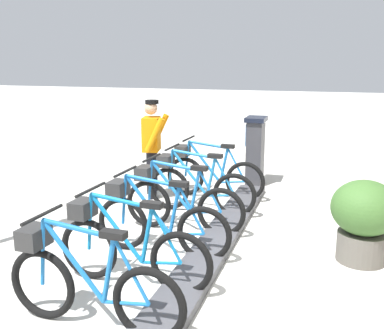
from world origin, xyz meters
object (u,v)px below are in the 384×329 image
payment_kiosk (255,150)px  bike_docked_5 (85,283)px  bike_docked_1 (196,185)px  bike_docked_3 (156,220)px  bike_docked_2 (179,201)px  worker_near_rack (152,145)px  bike_docked_4 (127,246)px  planter_bush (364,217)px  bike_docked_0 (210,173)px

payment_kiosk → bike_docked_5: (0.57, 5.10, -0.24)m
bike_docked_1 → bike_docked_3: bearing=90.0°
bike_docked_2 → worker_near_rack: worker_near_rack is taller
bike_docked_4 → planter_bush: size_ratio=1.77×
bike_docked_1 → worker_near_rack: size_ratio=1.04×
bike_docked_0 → planter_bush: bearing=141.3°
bike_docked_0 → bike_docked_3: size_ratio=1.00×
bike_docked_0 → bike_docked_4: same height
bike_docked_2 → bike_docked_4: same height
payment_kiosk → bike_docked_0: (0.57, 1.05, -0.24)m
bike_docked_3 → planter_bush: bearing=-166.8°
bike_docked_3 → bike_docked_4: same height
bike_docked_2 → planter_bush: bike_docked_2 is taller
bike_docked_2 → bike_docked_5: size_ratio=1.00×
bike_docked_2 → worker_near_rack: bearing=-54.8°
bike_docked_5 → planter_bush: bearing=-137.2°
payment_kiosk → worker_near_rack: size_ratio=0.77×
bike_docked_2 → planter_bush: (-2.35, 0.26, 0.11)m
bike_docked_3 → planter_bush: bike_docked_3 is taller
payment_kiosk → worker_near_rack: bearing=42.1°
payment_kiosk → bike_docked_4: size_ratio=0.74×
bike_docked_2 → bike_docked_3: 0.81m
bike_docked_3 → bike_docked_5: same height
bike_docked_1 → worker_near_rack: (0.93, -0.50, 0.48)m
bike_docked_1 → bike_docked_4: bearing=90.0°
payment_kiosk → bike_docked_3: payment_kiosk is taller
bike_docked_3 → worker_near_rack: (0.93, -2.12, 0.48)m
payment_kiosk → bike_docked_0: 1.22m
bike_docked_0 → bike_docked_1: same height
worker_near_rack → bike_docked_4: bearing=107.6°
bike_docked_1 → planter_bush: (-2.35, 1.07, 0.11)m
payment_kiosk → bike_docked_1: size_ratio=0.74×
payment_kiosk → bike_docked_2: bearing=77.9°
bike_docked_3 → worker_near_rack: worker_near_rack is taller
bike_docked_5 → bike_docked_1: bearing=-90.0°
bike_docked_0 → planter_bush: (-2.35, 1.88, 0.11)m
bike_docked_3 → bike_docked_5: (0.00, 1.62, 0.00)m
payment_kiosk → bike_docked_4: payment_kiosk is taller
bike_docked_0 → bike_docked_2: same height
bike_docked_3 → bike_docked_4: size_ratio=1.00×
bike_docked_4 → planter_bush: bearing=-149.9°
planter_bush → bike_docked_4: bearing=30.1°
planter_bush → bike_docked_3: bearing=13.2°
bike_docked_5 → planter_bush: (-2.35, -2.17, 0.11)m
payment_kiosk → bike_docked_4: bearing=82.4°
payment_kiosk → bike_docked_1: bearing=72.9°
payment_kiosk → bike_docked_3: bearing=80.7°
payment_kiosk → bike_docked_3: (0.57, 3.48, -0.24)m
bike_docked_5 → worker_near_rack: size_ratio=1.04×
bike_docked_0 → bike_docked_5: (0.00, 4.05, 0.00)m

